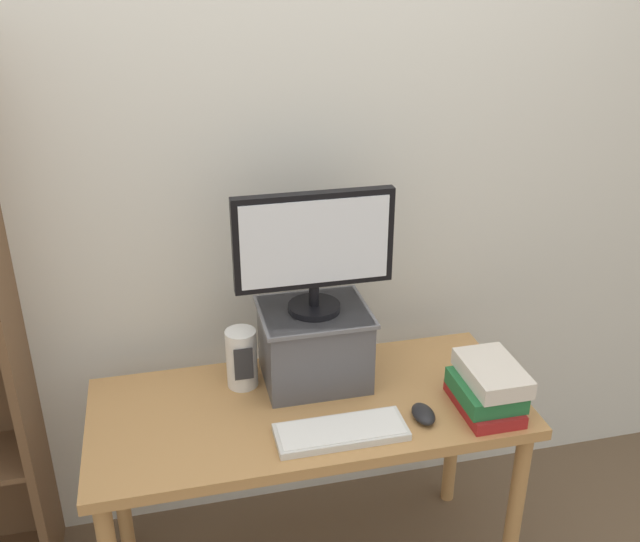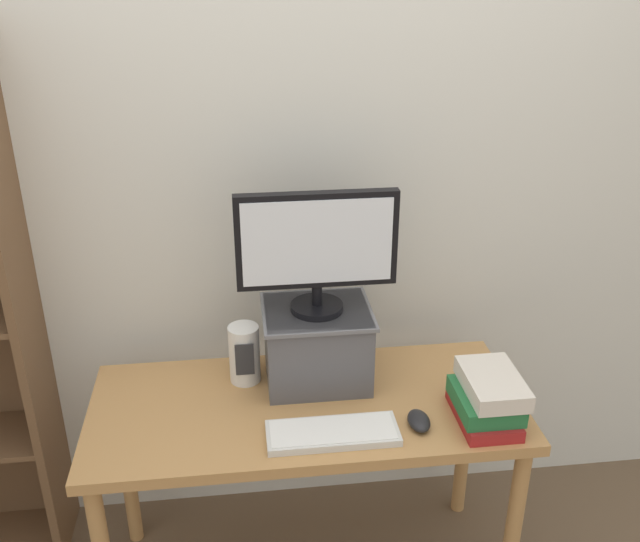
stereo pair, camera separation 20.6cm
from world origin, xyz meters
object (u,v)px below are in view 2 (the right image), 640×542
Objects in this scene: keyboard at (333,433)px; book_stack at (488,398)px; desk at (306,426)px; computer_monitor at (317,247)px; riser_box at (317,343)px; computer_mouse at (419,421)px; desk_speaker at (244,354)px.

keyboard is 0.47m from book_stack.
computer_monitor reaches higher than desk.
riser_box reaches higher than desk.
computer_mouse is at bearing -47.02° from computer_monitor.
book_stack is (0.21, 0.01, 0.05)m from computer_mouse.
desk_speaker reaches higher than keyboard.
desk is 0.21m from keyboard.
computer_mouse is at bearing -176.92° from book_stack.
desk_speaker is (-0.23, 0.02, -0.03)m from riser_box.
computer_mouse is (0.31, -0.15, 0.11)m from desk.
keyboard is at bearing -71.43° from desk.
desk_speaker is at bearing 140.39° from desk.
desk_speaker is (-0.70, 0.29, 0.02)m from book_stack.
riser_box is at bearing -4.53° from desk_speaker.
desk is 2.73× the size of computer_monitor.
book_stack reaches higher than computer_mouse.
computer_monitor is 1.28× the size of keyboard.
computer_monitor is 4.65× the size of computer_mouse.
desk_speaker reaches higher than desk.
riser_box is at bearing 69.49° from desk.
desk_speaker reaches higher than book_stack.
computer_mouse reaches higher than desk.
book_stack is 0.76m from desk_speaker.
desk is 0.56m from book_stack.
computer_mouse is 0.21m from book_stack.
keyboard reaches higher than desk.
keyboard is 0.26m from computer_mouse.
book_stack is at bearing -30.15° from computer_monitor.
riser_box is at bearing 91.63° from keyboard.
riser_box reaches higher than computer_mouse.
keyboard is at bearing -53.43° from desk_speaker.
desk_speaker is (-0.18, 0.15, 0.19)m from desk.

